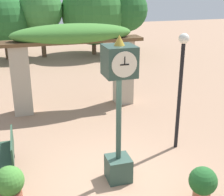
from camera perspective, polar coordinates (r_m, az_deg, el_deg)
name	(u,v)px	position (r m, az deg, el deg)	size (l,w,h in m)	color
ground_plane	(114,178)	(7.57, 0.31, -14.49)	(60.00, 60.00, 0.00)	#9E7A60
pedestal_clock	(119,105)	(6.68, 1.26, -1.25)	(0.63, 0.68, 3.36)	#2D473D
pergola	(73,48)	(11.05, -7.10, 8.98)	(4.94, 1.23, 3.05)	#A89E89
potted_plant_near_left	(203,183)	(6.95, 16.26, -14.66)	(0.59, 0.59, 0.77)	#B26B4C
potted_plant_far_right	(9,184)	(6.98, -18.24, -14.69)	(0.62, 0.62, 0.81)	#9E563D
park_bench	(8,154)	(8.07, -18.53, -9.70)	(0.42, 1.39, 0.89)	#2D4C38
lamp_post	(181,76)	(8.27, 12.51, 4.03)	(0.27, 0.27, 3.17)	black
tree_line	(41,13)	(19.59, -12.91, 14.90)	(13.46, 4.27, 4.74)	brown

